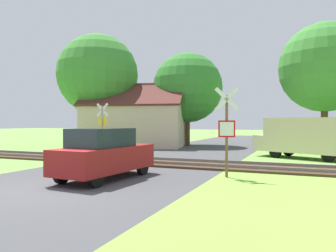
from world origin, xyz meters
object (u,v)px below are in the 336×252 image
object	(u,v)px
stop_sign_near	(227,128)
tree_center	(188,88)
tree_right	(325,67)
mail_truck	(304,136)
house	(137,124)
parked_car	(104,154)
tree_left	(98,75)
crossing_sign_far	(102,124)

from	to	relation	value
stop_sign_near	tree_center	bearing A→B (deg)	-80.07
tree_right	mail_truck	world-z (taller)	tree_right
house	parked_car	world-z (taller)	house
tree_left	parked_car	xyz separation A→B (m)	(9.77, -13.79, -5.15)
crossing_sign_far	parked_car	world-z (taller)	crossing_sign_far
stop_sign_near	house	size ratio (longest dim) A/B	0.35
stop_sign_near	parked_car	bearing A→B (deg)	13.28
tree_center	mail_truck	world-z (taller)	tree_center
parked_car	house	bearing A→B (deg)	118.22
stop_sign_near	tree_left	bearing A→B (deg)	-54.93
house	tree_center	xyz separation A→B (m)	(3.74, 2.18, 3.11)
tree_left	house	bearing A→B (deg)	15.58
parked_car	tree_right	bearing A→B (deg)	67.34
stop_sign_near	crossing_sign_far	bearing A→B (deg)	-45.89
stop_sign_near	tree_center	world-z (taller)	tree_center
stop_sign_near	tree_center	size ratio (longest dim) A/B	0.41
mail_truck	parked_car	distance (m)	11.70
tree_left	crossing_sign_far	bearing A→B (deg)	-53.51
crossing_sign_far	tree_right	world-z (taller)	tree_right
stop_sign_near	crossing_sign_far	size ratio (longest dim) A/B	1.02
tree_center	parked_car	distance (m)	17.58
parked_car	crossing_sign_far	bearing A→B (deg)	128.67
tree_right	parked_car	bearing A→B (deg)	-117.00
mail_truck	stop_sign_near	bearing A→B (deg)	-174.02
tree_center	crossing_sign_far	bearing A→B (deg)	-104.80
stop_sign_near	parked_car	size ratio (longest dim) A/B	0.79
house	tree_right	distance (m)	14.79
house	tree_left	distance (m)	5.40
stop_sign_near	tree_right	bearing A→B (deg)	-120.47
stop_sign_near	crossing_sign_far	xyz separation A→B (m)	(-9.07, 5.63, 0.11)
mail_truck	crossing_sign_far	bearing A→B (deg)	124.74
crossing_sign_far	tree_left	size ratio (longest dim) A/B	0.34
stop_sign_near	tree_right	world-z (taller)	tree_right
crossing_sign_far	mail_truck	world-z (taller)	crossing_sign_far
house	mail_truck	world-z (taller)	house
stop_sign_near	tree_left	distance (m)	18.51
stop_sign_near	parked_car	distance (m)	4.44
stop_sign_near	tree_right	distance (m)	14.33
tree_left	tree_right	bearing A→B (deg)	4.64
house	mail_truck	distance (m)	13.86
crossing_sign_far	tree_right	bearing A→B (deg)	32.03
tree_center	parked_car	size ratio (longest dim) A/B	1.93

